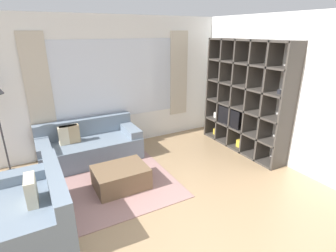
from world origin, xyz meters
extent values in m
plane|color=#9E7F5B|center=(0.00, 0.00, 0.00)|extent=(16.00, 16.00, 0.00)
cube|color=white|center=(0.00, 3.43, 1.35)|extent=(5.97, 0.07, 2.70)
cube|color=silver|center=(0.00, 3.39, 1.45)|extent=(2.62, 0.01, 1.60)
cube|color=beige|center=(-1.48, 3.38, 1.45)|extent=(0.44, 0.03, 1.90)
cube|color=beige|center=(1.48, 3.38, 1.45)|extent=(0.44, 0.03, 1.90)
cube|color=white|center=(2.42, 1.70, 1.35)|extent=(0.07, 4.60, 2.70)
cube|color=gray|center=(-1.13, 1.89, 0.01)|extent=(2.87, 1.93, 0.01)
cube|color=silver|center=(2.37, 1.93, 1.13)|extent=(0.02, 2.00, 2.25)
cube|color=#3D3833|center=(2.17, 0.93, 1.13)|extent=(0.42, 0.04, 2.25)
cube|color=#3D3833|center=(2.17, 1.33, 1.13)|extent=(0.42, 0.04, 2.25)
cube|color=#3D3833|center=(2.17, 1.73, 1.13)|extent=(0.42, 0.04, 2.25)
cube|color=#3D3833|center=(2.17, 2.13, 1.13)|extent=(0.42, 0.04, 2.25)
cube|color=#3D3833|center=(2.17, 2.53, 1.13)|extent=(0.42, 0.04, 2.25)
cube|color=#3D3833|center=(2.17, 2.93, 1.13)|extent=(0.42, 0.04, 2.25)
cube|color=#3D3833|center=(2.17, 1.93, 0.02)|extent=(0.42, 2.00, 0.04)
cube|color=#3D3833|center=(2.17, 1.93, 0.45)|extent=(0.42, 2.00, 0.04)
cube|color=#3D3833|center=(2.17, 1.93, 0.90)|extent=(0.42, 2.00, 0.04)
cube|color=#3D3833|center=(2.17, 1.93, 1.35)|extent=(0.42, 2.00, 0.04)
cube|color=#3D3833|center=(2.17, 1.93, 1.80)|extent=(0.42, 2.00, 0.04)
cube|color=#3D3833|center=(2.17, 1.93, 2.23)|extent=(0.42, 2.00, 0.04)
cube|color=black|center=(2.00, 2.17, 0.66)|extent=(0.04, 0.64, 0.38)
cube|color=black|center=(2.02, 2.17, 0.48)|extent=(0.10, 0.24, 0.03)
cube|color=gold|center=(2.15, 1.93, 0.11)|extent=(0.10, 0.10, 0.15)
cube|color=white|center=(2.15, 2.74, 0.53)|extent=(0.10, 0.10, 0.12)
cylinder|color=#232328|center=(2.15, 1.11, 1.40)|extent=(0.10, 0.10, 0.07)
cube|color=gold|center=(2.15, 2.76, 0.10)|extent=(0.06, 0.06, 0.14)
cube|color=slate|center=(-0.77, 2.91, 0.21)|extent=(1.87, 0.86, 0.42)
cube|color=slate|center=(-0.77, 3.25, 0.59)|extent=(1.87, 0.18, 0.34)
cube|color=slate|center=(-1.59, 2.91, 0.50)|extent=(0.24, 0.80, 0.15)
cube|color=slate|center=(0.04, 2.91, 0.50)|extent=(0.24, 0.80, 0.15)
cube|color=tan|center=(-1.11, 2.97, 0.59)|extent=(0.34, 0.12, 0.34)
cube|color=beige|center=(-1.14, 2.97, 0.59)|extent=(0.35, 0.15, 0.34)
cube|color=slate|center=(-1.90, 1.31, 0.21)|extent=(0.86, 1.50, 0.42)
cube|color=slate|center=(-1.56, 1.31, 0.59)|extent=(0.18, 1.50, 0.34)
cube|color=slate|center=(-1.90, 1.93, 0.50)|extent=(0.80, 0.24, 0.15)
cube|color=slate|center=(-1.90, 0.68, 0.50)|extent=(0.80, 0.24, 0.15)
cube|color=beige|center=(-1.84, 1.31, 0.59)|extent=(0.14, 0.35, 0.34)
cube|color=brown|center=(-0.58, 1.74, 0.18)|extent=(0.83, 0.64, 0.35)
cylinder|color=black|center=(-2.16, 3.12, 0.01)|extent=(0.26, 0.26, 0.02)
cylinder|color=#2D2D30|center=(-2.16, 3.12, 0.73)|extent=(0.03, 0.03, 1.42)
camera|label=1|loc=(-1.70, -1.84, 2.40)|focal=28.00mm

